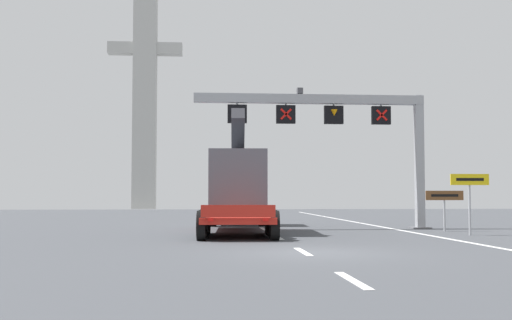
# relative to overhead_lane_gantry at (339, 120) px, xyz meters

# --- Properties ---
(ground) EXTENTS (112.00, 112.00, 0.00)m
(ground) POSITION_rel_overhead_lane_gantry_xyz_m (-3.57, -12.51, -5.38)
(ground) COLOR #424449
(lane_markings) EXTENTS (0.20, 59.33, 0.01)m
(lane_markings) POSITION_rel_overhead_lane_gantry_xyz_m (-3.74, 9.85, -5.38)
(lane_markings) COLOR silver
(lane_markings) RESTS_ON ground
(edge_line_right) EXTENTS (0.20, 63.00, 0.01)m
(edge_line_right) POSITION_rel_overhead_lane_gantry_xyz_m (2.63, -0.51, -5.38)
(edge_line_right) COLOR silver
(edge_line_right) RESTS_ON ground
(overhead_lane_gantry) EXTENTS (11.68, 0.90, 6.95)m
(overhead_lane_gantry) POSITION_rel_overhead_lane_gantry_xyz_m (0.00, 0.00, 0.00)
(overhead_lane_gantry) COLOR #9EA0A5
(overhead_lane_gantry) RESTS_ON ground
(heavy_haul_truck_red) EXTENTS (3.64, 14.16, 5.30)m
(heavy_haul_truck_red) POSITION_rel_overhead_lane_gantry_xyz_m (-5.04, -0.06, -3.39)
(heavy_haul_truck_red) COLOR red
(heavy_haul_truck_red) RESTS_ON ground
(exit_sign_yellow) EXTENTS (1.64, 0.15, 2.55)m
(exit_sign_yellow) POSITION_rel_overhead_lane_gantry_xyz_m (4.39, -5.15, -3.43)
(exit_sign_yellow) COLOR #9EA0A5
(exit_sign_yellow) RESTS_ON ground
(tourist_info_sign_brown) EXTENTS (1.78, 0.15, 1.87)m
(tourist_info_sign_brown) POSITION_rel_overhead_lane_gantry_xyz_m (4.43, -2.23, -3.93)
(tourist_info_sign_brown) COLOR #9EA0A5
(tourist_info_sign_brown) RESTS_ON ground
(bridge_pylon_distant) EXTENTS (9.00, 2.00, 31.52)m
(bridge_pylon_distant) POSITION_rel_overhead_lane_gantry_xyz_m (-13.94, 46.83, 10.76)
(bridge_pylon_distant) COLOR #B7B7B2
(bridge_pylon_distant) RESTS_ON ground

